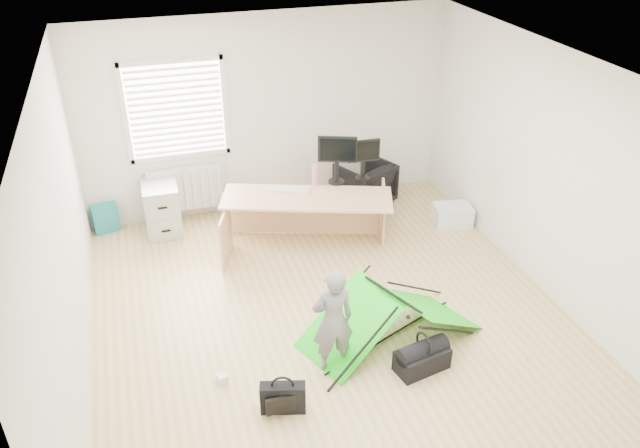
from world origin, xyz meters
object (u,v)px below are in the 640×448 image
object	(u,v)px
filing_cabinet	(162,208)
office_chair	(365,183)
duffel_bag	(422,360)
desk	(307,222)
kite	(391,316)
person	(333,320)
monitor_left	(337,166)
monitor_right	(363,164)
thermos	(315,175)
storage_crate	(452,215)
laptop_bag	(283,398)

from	to	relation	value
filing_cabinet	office_chair	xyz separation A→B (m)	(2.84, -0.05, -0.03)
duffel_bag	desk	bearing A→B (deg)	88.92
kite	desk	bearing A→B (deg)	76.70
person	monitor_left	bearing A→B (deg)	-109.94
monitor_left	person	world-z (taller)	monitor_left
monitor_left	monitor_right	size ratio (longest dim) A/B	1.17
monitor_right	monitor_left	bearing A→B (deg)	-175.67
office_chair	thermos	bearing A→B (deg)	8.53
desk	storage_crate	bearing A→B (deg)	18.52
person	duffel_bag	distance (m)	0.98
office_chair	monitor_left	bearing A→B (deg)	19.31
storage_crate	person	bearing A→B (deg)	-138.63
storage_crate	laptop_bag	bearing A→B (deg)	-139.87
storage_crate	monitor_left	bearing A→B (deg)	168.28
person	kite	size ratio (longest dim) A/B	0.63
duffel_bag	laptop_bag	bearing A→B (deg)	173.79
monitor_right	person	world-z (taller)	person
monitor_right	laptop_bag	distance (m)	3.50
laptop_bag	duffel_bag	distance (m)	1.42
monitor_left	storage_crate	distance (m)	1.79
office_chair	filing_cabinet	bearing A→B (deg)	-25.27
monitor_left	duffel_bag	bearing A→B (deg)	-69.25
storage_crate	duffel_bag	bearing A→B (deg)	-123.45
monitor_right	laptop_bag	size ratio (longest dim) A/B	1.03
desk	storage_crate	distance (m)	2.05
office_chair	person	distance (m)	3.43
monitor_right	kite	distance (m)	2.39
monitor_right	duffel_bag	size ratio (longest dim) A/B	0.80
thermos	duffel_bag	world-z (taller)	thermos
desk	kite	world-z (taller)	desk
office_chair	kite	bearing A→B (deg)	49.94
thermos	person	size ratio (longest dim) A/B	0.25
person	storage_crate	world-z (taller)	person
duffel_bag	thermos	bearing A→B (deg)	83.96
desk	thermos	world-z (taller)	thermos
filing_cabinet	monitor_left	bearing A→B (deg)	-15.96
monitor_right	kite	size ratio (longest dim) A/B	0.23
desk	laptop_bag	xyz separation A→B (m)	(-0.99, -2.60, -0.20)
laptop_bag	person	bearing A→B (deg)	50.42
monitor_right	thermos	distance (m)	0.65
monitor_right	storage_crate	size ratio (longest dim) A/B	0.84
filing_cabinet	storage_crate	xyz separation A→B (m)	(3.75, -0.99, -0.21)
office_chair	laptop_bag	bearing A→B (deg)	34.51
kite	duffel_bag	size ratio (longest dim) A/B	3.43
duffel_bag	monitor_right	bearing A→B (deg)	70.70
thermos	duffel_bag	xyz separation A→B (m)	(0.23, -2.78, -0.74)
kite	person	bearing A→B (deg)	174.85
person	laptop_bag	size ratio (longest dim) A/B	2.78
laptop_bag	thermos	bearing A→B (deg)	83.52
monitor_left	kite	world-z (taller)	monitor_left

